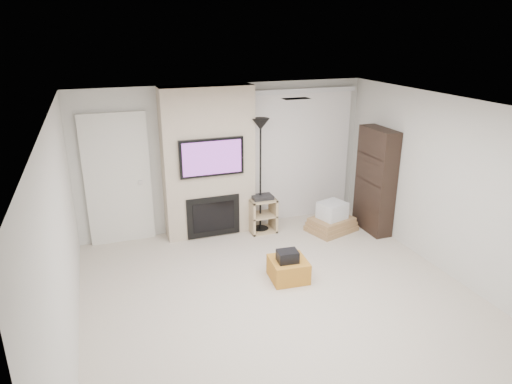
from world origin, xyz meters
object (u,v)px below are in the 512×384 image
object	(u,v)px
ottoman	(288,269)
box_stack	(332,220)
av_stand	(262,212)
floor_lamp	(261,144)
bookshelf	(375,181)

from	to	relation	value
ottoman	box_stack	size ratio (longest dim) A/B	0.55
ottoman	av_stand	distance (m)	1.67
av_stand	box_stack	distance (m)	1.22
floor_lamp	bookshelf	size ratio (longest dim) A/B	1.09
floor_lamp	bookshelf	bearing A→B (deg)	-18.77
av_stand	floor_lamp	bearing A→B (deg)	109.90
av_stand	bookshelf	bearing A→B (deg)	-17.60
box_stack	av_stand	bearing A→B (deg)	160.88
ottoman	floor_lamp	bearing A→B (deg)	83.18
floor_lamp	box_stack	distance (m)	1.84
bookshelf	box_stack	bearing A→B (deg)	164.97
ottoman	bookshelf	world-z (taller)	bookshelf
bookshelf	av_stand	bearing A→B (deg)	162.40
ottoman	bookshelf	bearing A→B (deg)	27.33
av_stand	bookshelf	distance (m)	2.01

